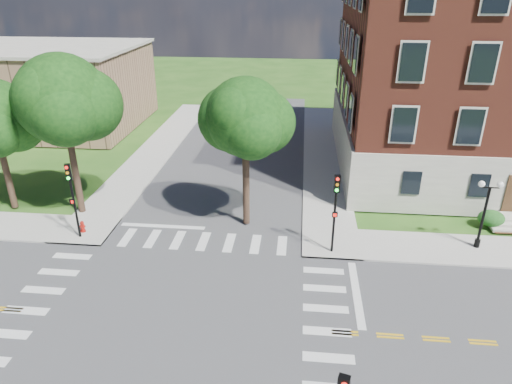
# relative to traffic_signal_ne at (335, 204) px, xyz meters

# --- Properties ---
(ground) EXTENTS (160.00, 160.00, 0.00)m
(ground) POSITION_rel_traffic_signal_ne_xyz_m (-7.72, -6.71, -3.19)
(ground) COLOR #234D15
(ground) RESTS_ON ground
(road_ew) EXTENTS (90.00, 12.00, 0.01)m
(road_ew) POSITION_rel_traffic_signal_ne_xyz_m (-7.72, -6.71, -3.18)
(road_ew) COLOR #3D3D3F
(road_ew) RESTS_ON ground
(road_ns) EXTENTS (12.00, 90.00, 0.01)m
(road_ns) POSITION_rel_traffic_signal_ne_xyz_m (-7.72, -6.71, -3.18)
(road_ns) COLOR #3D3D3F
(road_ns) RESTS_ON ground
(sidewalk_ne) EXTENTS (34.00, 34.00, 0.12)m
(sidewalk_ne) POSITION_rel_traffic_signal_ne_xyz_m (7.65, 8.67, -3.13)
(sidewalk_ne) COLOR #9E9B93
(sidewalk_ne) RESTS_ON ground
(sidewalk_nw) EXTENTS (34.00, 34.00, 0.12)m
(sidewalk_nw) POSITION_rel_traffic_signal_ne_xyz_m (-23.10, 8.67, -3.13)
(sidewalk_nw) COLOR #9E9B93
(sidewalk_nw) RESTS_ON ground
(crosswalk_east) EXTENTS (2.20, 10.20, 0.02)m
(crosswalk_east) POSITION_rel_traffic_signal_ne_xyz_m (-0.52, -6.71, -3.19)
(crosswalk_east) COLOR silver
(crosswalk_east) RESTS_ON ground
(stop_bar_east) EXTENTS (0.40, 5.50, 0.00)m
(stop_bar_east) POSITION_rel_traffic_signal_ne_xyz_m (1.08, -3.71, -3.19)
(stop_bar_east) COLOR silver
(stop_bar_east) RESTS_ON ground
(secondary_building) EXTENTS (20.40, 15.40, 8.30)m
(secondary_building) POSITION_rel_traffic_signal_ne_xyz_m (-29.72, 23.29, 1.09)
(secondary_building) COLOR #906A4F
(secondary_building) RESTS_ON ground
(tree_c) EXTENTS (5.67, 5.67, 10.55)m
(tree_c) POSITION_rel_traffic_signal_ne_xyz_m (-16.77, 3.44, 4.62)
(tree_c) COLOR #311F18
(tree_c) RESTS_ON ground
(tree_d) EXTENTS (4.76, 4.76, 9.44)m
(tree_d) POSITION_rel_traffic_signal_ne_xyz_m (-5.37, 2.98, 3.96)
(tree_d) COLOR #311F18
(tree_d) RESTS_ON ground
(traffic_signal_ne) EXTENTS (0.35, 0.40, 4.80)m
(traffic_signal_ne) POSITION_rel_traffic_signal_ne_xyz_m (0.00, 0.00, 0.00)
(traffic_signal_ne) COLOR black
(traffic_signal_ne) RESTS_ON ground
(traffic_signal_nw) EXTENTS (0.38, 0.46, 4.80)m
(traffic_signal_nw) POSITION_rel_traffic_signal_ne_xyz_m (-15.37, 0.12, 0.00)
(traffic_signal_nw) COLOR black
(traffic_signal_nw) RESTS_ON ground
(twin_lamp_west) EXTENTS (1.36, 0.36, 4.23)m
(twin_lamp_west) POSITION_rel_traffic_signal_ne_xyz_m (8.58, 1.37, -0.66)
(twin_lamp_west) COLOR black
(twin_lamp_west) RESTS_ON ground
(fire_hydrant) EXTENTS (0.35, 0.35, 0.75)m
(fire_hydrant) POSITION_rel_traffic_signal_ne_xyz_m (-15.46, 0.74, -2.72)
(fire_hydrant) COLOR #9E120C
(fire_hydrant) RESTS_ON ground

